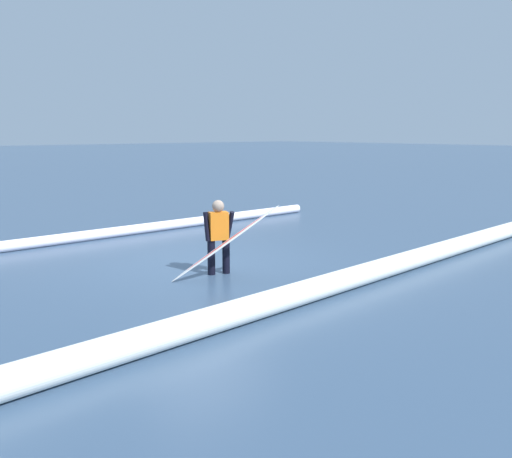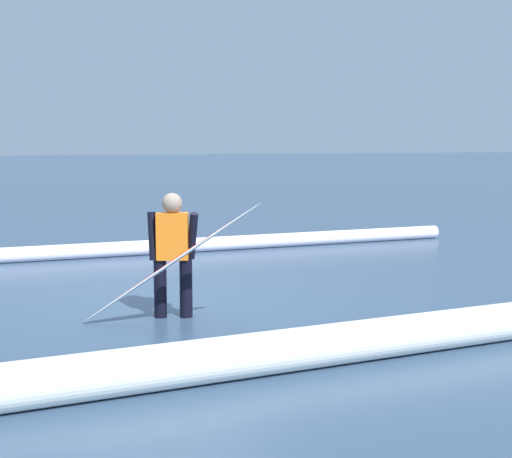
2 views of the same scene
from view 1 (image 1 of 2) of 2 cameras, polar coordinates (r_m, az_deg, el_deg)
ground_plane at (r=10.99m, az=-5.78°, el=-3.54°), size 192.91×192.91×0.00m
surfer at (r=10.01m, az=-3.90°, el=-0.43°), size 0.49×0.35×1.36m
surfboard at (r=9.63m, az=-3.16°, el=-1.48°), size 1.77×1.19×1.33m
wave_crest_foreground at (r=13.15m, az=-23.80°, el=-1.55°), size 17.72×0.33×0.25m
wave_crest_midground at (r=11.05m, az=16.32°, el=-2.88°), size 24.71×1.49×0.36m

